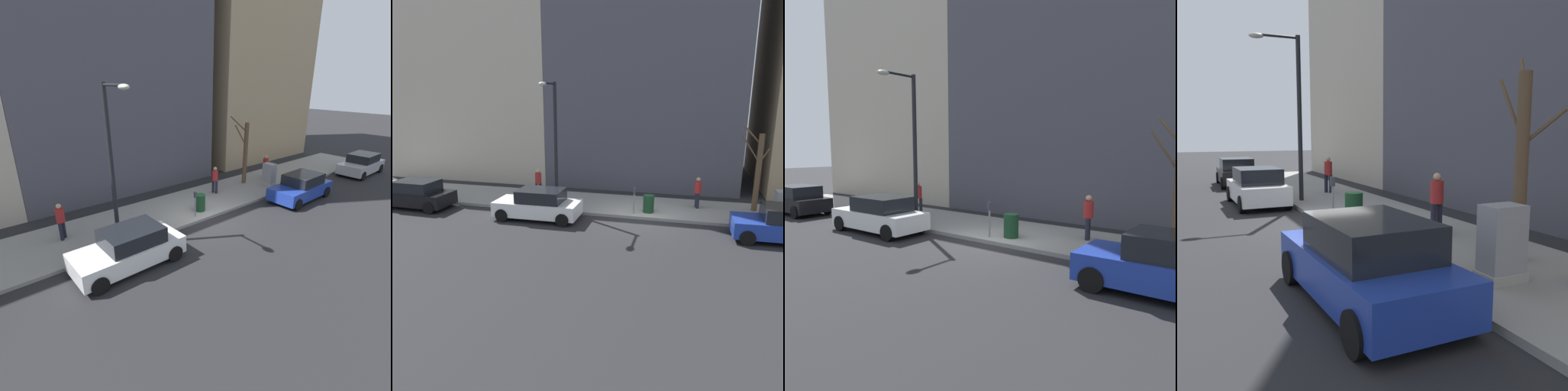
# 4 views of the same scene
# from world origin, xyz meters

# --- Properties ---
(ground_plane) EXTENTS (120.00, 120.00, 0.00)m
(ground_plane) POSITION_xyz_m (0.00, 0.00, 0.00)
(ground_plane) COLOR #232326
(sidewalk) EXTENTS (4.00, 36.00, 0.15)m
(sidewalk) POSITION_xyz_m (2.00, 0.00, 0.07)
(sidewalk) COLOR gray
(sidewalk) RESTS_ON ground
(parked_car_blue) EXTENTS (2.02, 4.25, 1.52)m
(parked_car_blue) POSITION_xyz_m (-1.28, -6.35, 0.74)
(parked_car_blue) COLOR #1E389E
(parked_car_blue) RESTS_ON ground
(parked_car_white) EXTENTS (1.99, 4.23, 1.52)m
(parked_car_white) POSITION_xyz_m (-1.16, 4.86, 0.74)
(parked_car_white) COLOR white
(parked_car_white) RESTS_ON ground
(parked_car_black) EXTENTS (1.98, 4.23, 1.52)m
(parked_car_black) POSITION_xyz_m (-1.03, 12.18, 0.74)
(parked_car_black) COLOR black
(parked_car_black) RESTS_ON ground
(parking_meter) EXTENTS (0.14, 0.10, 1.35)m
(parking_meter) POSITION_xyz_m (0.45, 0.32, 0.98)
(parking_meter) COLOR slate
(parking_meter) RESTS_ON sidewalk
(utility_box) EXTENTS (0.83, 0.61, 1.43)m
(utility_box) POSITION_xyz_m (1.30, -6.64, 0.85)
(utility_box) COLOR #A8A399
(utility_box) RESTS_ON sidewalk
(streetlamp) EXTENTS (1.97, 0.32, 6.50)m
(streetlamp) POSITION_xyz_m (0.28, 4.51, 4.02)
(streetlamp) COLOR black
(streetlamp) RESTS_ON sidewalk
(bare_tree) EXTENTS (0.83, 1.53, 4.42)m
(bare_tree) POSITION_xyz_m (2.62, -5.65, 2.25)
(bare_tree) COLOR brown
(bare_tree) RESTS_ON sidewalk
(trash_bin) EXTENTS (0.56, 0.56, 0.90)m
(trash_bin) POSITION_xyz_m (0.90, -0.36, 0.60)
(trash_bin) COLOR #14381E
(trash_bin) RESTS_ON sidewalk
(pedestrian_midblock) EXTENTS (0.39, 0.36, 1.66)m
(pedestrian_midblock) POSITION_xyz_m (2.37, -2.78, 1.09)
(pedestrian_midblock) COLOR #1E1E2D
(pedestrian_midblock) RESTS_ON sidewalk
(pedestrian_far_corner) EXTENTS (0.36, 0.36, 1.66)m
(pedestrian_far_corner) POSITION_xyz_m (2.32, 6.29, 1.09)
(pedestrian_far_corner) COLOR #1E1E2D
(pedestrian_far_corner) RESTS_ON sidewalk
(office_tower_right) EXTENTS (12.64, 12.64, 14.55)m
(office_tower_right) POSITION_xyz_m (11.82, 13.41, 7.27)
(office_tower_right) COLOR #BCB29E
(office_tower_right) RESTS_ON ground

